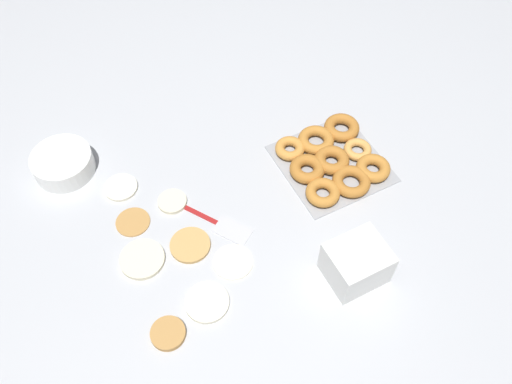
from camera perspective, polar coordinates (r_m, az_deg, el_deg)
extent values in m
plane|color=#B2B5BA|center=(1.50, -4.36, -3.21)|extent=(3.00, 3.00, 0.00)
cylinder|color=beige|center=(1.55, -8.81, -1.01)|extent=(0.08, 0.08, 0.01)
cylinder|color=#B27F42|center=(1.53, -12.85, -3.05)|extent=(0.10, 0.10, 0.01)
cylinder|color=beige|center=(1.46, -11.89, -6.93)|extent=(0.12, 0.12, 0.01)
cylinder|color=silver|center=(1.61, -14.04, 0.46)|extent=(0.10, 0.10, 0.01)
cylinder|color=silver|center=(1.38, -5.18, -11.49)|extent=(0.11, 0.11, 0.01)
cylinder|color=tan|center=(1.47, -6.95, -5.57)|extent=(0.11, 0.11, 0.01)
cylinder|color=silver|center=(1.43, -2.44, -7.33)|extent=(0.11, 0.11, 0.01)
cylinder|color=#B27F42|center=(1.36, -9.24, -14.48)|extent=(0.09, 0.09, 0.02)
cube|color=#93969B|center=(1.63, 7.94, 3.02)|extent=(0.30, 0.29, 0.01)
torus|color=#B7752D|center=(1.62, 12.23, 2.47)|extent=(0.10, 0.10, 0.03)
torus|color=#D19347|center=(1.66, 10.65, 4.41)|extent=(0.08, 0.08, 0.02)
torus|color=#AD6B28|center=(1.70, 9.01, 6.71)|extent=(0.11, 0.11, 0.03)
torus|color=#AD6B28|center=(1.57, 10.01, 1.09)|extent=(0.11, 0.11, 0.03)
torus|color=#AD6B28|center=(1.61, 7.98, 3.34)|extent=(0.10, 0.10, 0.03)
torus|color=#B7752D|center=(1.66, 6.33, 5.44)|extent=(0.11, 0.11, 0.03)
torus|color=#B7752D|center=(1.54, 7.05, -0.06)|extent=(0.10, 0.10, 0.03)
torus|color=#AD6B28|center=(1.58, 5.41, 2.44)|extent=(0.10, 0.10, 0.03)
torus|color=#C68438|center=(1.63, 3.59, 4.60)|extent=(0.09, 0.09, 0.03)
cylinder|color=white|center=(1.68, -19.66, 2.86)|extent=(0.18, 0.18, 0.06)
cube|color=white|center=(1.43, 10.24, -8.27)|extent=(0.13, 0.14, 0.02)
cube|color=white|center=(1.42, 10.35, -7.93)|extent=(0.13, 0.14, 0.02)
cube|color=white|center=(1.40, 10.46, -7.57)|extent=(0.13, 0.14, 0.02)
cube|color=white|center=(1.39, 10.58, -7.21)|extent=(0.13, 0.14, 0.02)
cube|color=white|center=(1.37, 10.69, -6.84)|extent=(0.13, 0.14, 0.02)
cube|color=white|center=(1.35, 10.81, -6.46)|extent=(0.13, 0.14, 0.02)
cube|color=maroon|center=(1.52, -6.08, -2.27)|extent=(0.11, 0.08, 0.01)
cube|color=#BCBCC1|center=(1.48, -2.47, -4.05)|extent=(0.12, 0.11, 0.01)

